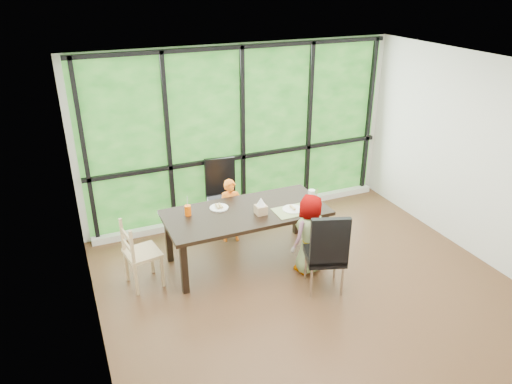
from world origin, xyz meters
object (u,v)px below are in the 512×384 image
orange_cup (188,210)px  tissue_box (261,210)px  chair_window_leather (223,196)px  chair_interior_leather (325,250)px  child_older (308,234)px  plate_near (292,209)px  child_toddler (231,211)px  chair_end_beech (142,253)px  plate_far (219,208)px  dining_table (246,236)px  white_mug (312,193)px  green_cup (316,203)px

orange_cup → tissue_box: size_ratio=0.96×
chair_window_leather → chair_interior_leather: (0.62, -1.94, 0.00)m
child_older → plate_near: 0.40m
child_toddler → orange_cup: bearing=-139.2°
child_older → tissue_box: child_older is taller
chair_end_beech → chair_window_leather: bearing=-64.6°
plate_far → tissue_box: 0.58m
child_older → chair_end_beech: bearing=-35.0°
dining_table → chair_interior_leather: size_ratio=1.99×
chair_interior_leather → chair_window_leather: bearing=-53.7°
dining_table → chair_end_beech: (-1.39, -0.01, 0.08)m
orange_cup → tissue_box: 0.94m
tissue_box → child_toddler: bearing=101.3°
chair_interior_leather → plate_far: bearing=-32.9°
chair_window_leather → tissue_box: bearing=-76.2°
dining_table → child_toddler: child_toddler is taller
chair_window_leather → plate_far: (-0.32, -0.76, 0.22)m
plate_near → tissue_box: 0.44m
dining_table → white_mug: white_mug is taller
white_mug → tissue_box: 0.89m
chair_end_beech → white_mug: size_ratio=9.29×
green_cup → child_older: bearing=-133.4°
chair_end_beech → green_cup: 2.34m
white_mug → orange_cup: bearing=175.5°
plate_near → white_mug: (0.43, 0.26, 0.04)m
chair_interior_leather → white_mug: chair_interior_leather is taller
plate_far → plate_near: 0.98m
child_older → plate_far: (-0.94, 0.76, 0.21)m
child_toddler → tissue_box: (0.15, -0.74, 0.33)m
chair_window_leather → orange_cup: chair_window_leather is taller
chair_window_leather → plate_near: size_ratio=4.01×
chair_window_leather → chair_interior_leather: bearing=-64.9°
tissue_box → dining_table: bearing=134.3°
dining_table → chair_end_beech: bearing=-179.8°
chair_end_beech → orange_cup: bearing=-82.8°
dining_table → chair_end_beech: 1.39m
dining_table → plate_near: size_ratio=7.97×
dining_table → child_toddler: size_ratio=2.24×
dining_table → chair_interior_leather: 1.18m
child_toddler → plate_far: 0.56m
chair_window_leather → child_toddler: (-0.02, -0.38, -0.06)m
dining_table → white_mug: size_ratio=22.14×
chair_window_leather → chair_interior_leather: size_ratio=1.00×
dining_table → green_cup: 1.04m
plate_far → green_cup: green_cup is taller
chair_interior_leather → child_toddler: 1.69m
orange_cup → chair_interior_leather: bearing=-40.2°
chair_interior_leather → green_cup: size_ratio=7.84×
white_mug → chair_interior_leather: bearing=-110.0°
green_cup → chair_window_leather: bearing=125.3°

